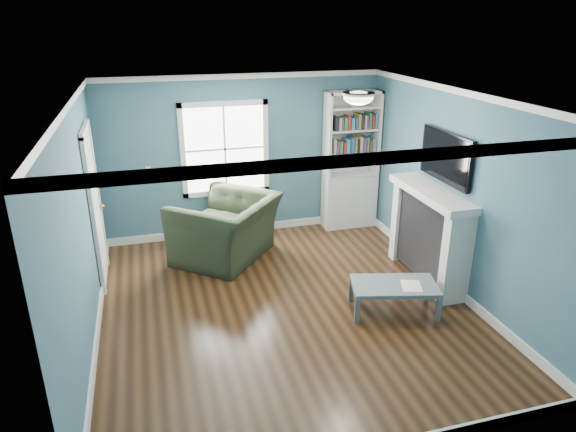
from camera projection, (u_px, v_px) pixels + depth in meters
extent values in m
plane|color=black|center=(285.00, 306.00, 6.47)|extent=(5.00, 5.00, 0.00)
plane|color=#335E70|center=(244.00, 157.00, 8.24)|extent=(4.50, 0.00, 4.50)
plane|color=#335E70|center=(376.00, 326.00, 3.76)|extent=(4.50, 0.00, 4.50)
plane|color=#335E70|center=(81.00, 230.00, 5.43)|extent=(0.00, 5.00, 5.00)
plane|color=#335E70|center=(454.00, 193.00, 6.57)|extent=(0.00, 5.00, 5.00)
plane|color=white|center=(285.00, 97.00, 5.52)|extent=(5.00, 5.00, 0.00)
cube|color=white|center=(246.00, 228.00, 8.68)|extent=(4.50, 0.03, 0.12)
cube|color=white|center=(98.00, 329.00, 5.88)|extent=(0.03, 5.00, 0.12)
cube|color=white|center=(443.00, 279.00, 7.01)|extent=(0.03, 5.00, 0.12)
cube|color=white|center=(241.00, 76.00, 7.76)|extent=(4.50, 0.04, 0.08)
cube|color=white|center=(387.00, 158.00, 3.31)|extent=(4.50, 0.04, 0.08)
cube|color=white|center=(64.00, 110.00, 4.97)|extent=(0.04, 5.00, 0.08)
cube|color=white|center=(465.00, 93.00, 6.10)|extent=(0.04, 5.00, 0.08)
cube|color=white|center=(225.00, 149.00, 8.10)|extent=(1.24, 0.01, 1.34)
cube|color=white|center=(183.00, 152.00, 7.92)|extent=(0.08, 0.06, 1.50)
cube|color=white|center=(266.00, 146.00, 8.25)|extent=(0.08, 0.06, 1.50)
cube|color=white|center=(227.00, 192.00, 8.35)|extent=(1.40, 0.06, 0.08)
cube|color=white|center=(223.00, 104.00, 7.83)|extent=(1.40, 0.06, 0.08)
cube|color=white|center=(225.00, 149.00, 8.09)|extent=(1.24, 0.03, 0.03)
cube|color=white|center=(225.00, 149.00, 8.09)|extent=(0.03, 0.03, 1.34)
cube|color=silver|center=(349.00, 201.00, 8.81)|extent=(0.90, 0.35, 0.90)
cube|color=silver|center=(327.00, 136.00, 8.28)|extent=(0.04, 0.35, 1.40)
cube|color=silver|center=(376.00, 133.00, 8.50)|extent=(0.04, 0.35, 1.40)
cube|color=silver|center=(348.00, 132.00, 8.54)|extent=(0.90, 0.02, 1.40)
cube|color=silver|center=(354.00, 92.00, 8.14)|extent=(0.90, 0.35, 0.04)
cube|color=silver|center=(350.00, 174.00, 8.64)|extent=(0.84, 0.33, 0.03)
cube|color=silver|center=(351.00, 152.00, 8.50)|extent=(0.84, 0.33, 0.03)
cube|color=silver|center=(352.00, 130.00, 8.36)|extent=(0.84, 0.33, 0.03)
cube|color=silver|center=(353.00, 107.00, 8.23)|extent=(0.84, 0.33, 0.03)
cube|color=tan|center=(352.00, 145.00, 8.44)|extent=(0.70, 0.25, 0.22)
cube|color=#593366|center=(353.00, 122.00, 8.30)|extent=(0.70, 0.25, 0.22)
cylinder|color=beige|center=(355.00, 99.00, 8.13)|extent=(0.26, 0.06, 0.26)
cube|color=black|center=(430.00, 238.00, 6.96)|extent=(0.30, 1.20, 1.10)
cube|color=black|center=(427.00, 252.00, 7.03)|extent=(0.22, 0.65, 0.70)
cube|color=silver|center=(456.00, 259.00, 6.35)|extent=(0.36, 0.16, 1.20)
cube|color=silver|center=(405.00, 220.00, 7.55)|extent=(0.36, 0.16, 1.20)
cube|color=silver|center=(432.00, 193.00, 6.71)|extent=(0.44, 1.58, 0.10)
cube|color=black|center=(446.00, 157.00, 6.58)|extent=(0.06, 1.10, 0.65)
cube|color=silver|center=(95.00, 209.00, 6.79)|extent=(0.04, 0.80, 2.05)
cube|color=white|center=(94.00, 221.00, 6.39)|extent=(0.05, 0.08, 2.13)
cube|color=white|center=(98.00, 198.00, 7.19)|extent=(0.05, 0.08, 2.13)
cube|color=white|center=(84.00, 129.00, 6.40)|extent=(0.05, 0.98, 0.08)
sphere|color=#BF8C3F|center=(102.00, 206.00, 7.10)|extent=(0.07, 0.07, 0.07)
ellipsoid|color=white|center=(358.00, 98.00, 5.86)|extent=(0.34, 0.34, 0.15)
cylinder|color=white|center=(359.00, 94.00, 5.84)|extent=(0.38, 0.38, 0.03)
cube|color=white|center=(148.00, 170.00, 7.88)|extent=(0.08, 0.01, 0.12)
imported|color=#222C1B|center=(226.00, 219.00, 7.56)|extent=(1.63, 1.68, 1.24)
cube|color=#525862|center=(357.00, 311.00, 6.07)|extent=(0.07, 0.07, 0.32)
cube|color=#525862|center=(438.00, 310.00, 6.09)|extent=(0.07, 0.07, 0.32)
cube|color=#525862|center=(351.00, 290.00, 6.53)|extent=(0.07, 0.07, 0.32)
cube|color=#525862|center=(427.00, 289.00, 6.56)|extent=(0.07, 0.07, 0.32)
cube|color=slate|center=(394.00, 286.00, 6.24)|extent=(1.13, 0.80, 0.06)
cube|color=white|center=(411.00, 286.00, 6.19)|extent=(0.31, 0.35, 0.00)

